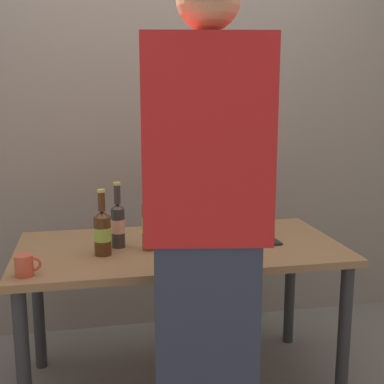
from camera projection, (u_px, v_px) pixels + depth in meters
name	position (u px, v px, depth m)	size (l,w,h in m)	color
ground_plane	(181.00, 384.00, 2.51)	(8.00, 8.00, 0.00)	slate
desk	(180.00, 263.00, 2.38)	(1.49, 0.75, 0.71)	olive
laptop	(236.00, 230.00, 2.46)	(0.36, 0.32, 0.21)	black
beer_bottle_brown	(149.00, 223.00, 2.28)	(0.06, 0.06, 0.31)	brown
beer_bottle_dark	(118.00, 223.00, 2.32)	(0.06, 0.06, 0.30)	#333333
beer_bottle_amber	(102.00, 231.00, 2.21)	(0.08, 0.08, 0.29)	#472B14
person_figure	(206.00, 228.00, 1.80)	(0.47, 0.35, 1.85)	#2D3347
coffee_mug	(25.00, 265.00, 1.96)	(0.10, 0.07, 0.08)	#BF4C33
back_wall	(157.00, 112.00, 2.99)	(6.00, 0.10, 2.60)	gray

